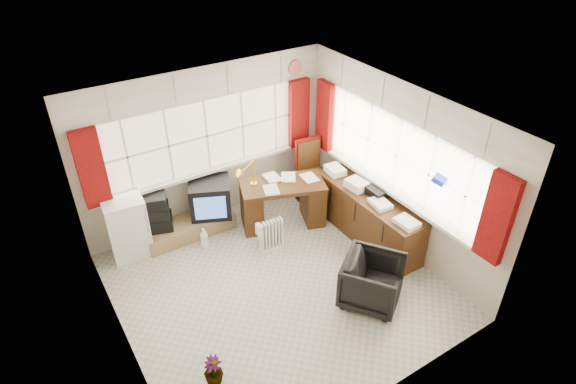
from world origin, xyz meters
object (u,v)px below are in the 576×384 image
Objects in this scene: desk at (283,201)px; mini_fridge at (127,225)px; task_chair at (310,169)px; tv_bench at (189,227)px; office_chair at (372,281)px; radiator at (271,238)px; desk_lamp at (253,167)px; credenza at (367,216)px; crt_tv at (210,198)px.

mini_fridge is at bearing 165.00° from desk.
task_chair is at bearing 24.30° from desk.
tv_bench is (-1.39, 0.53, -0.29)m from desk.
task_chair is 0.80× the size of tv_bench.
office_chair is 1.68m from radiator.
mini_fridge reaches higher than radiator.
task_chair is (1.15, 0.12, -0.46)m from desk_lamp.
mini_fridge is at bearing 168.48° from desk_lamp.
desk_lamp is 2.02m from mini_fridge.
desk_lamp is 0.60× the size of office_chair.
mini_fridge is (-1.89, 0.39, -0.58)m from desk_lamp.
credenza is 2.75m from tv_bench.
desk_lamp is at bearing 65.48° from office_chair.
tv_bench is at bearing 83.66° from office_chair.
radiator is 0.68× the size of crt_tv.
task_chair is 1.50× the size of office_chair.
desk_lamp is at bearing 136.36° from credenza.
crt_tv is at bearing 114.62° from radiator.
desk_lamp is 1.11m from radiator.
radiator is at bearing -135.62° from desk.
credenza reaches higher than tv_bench.
tv_bench is at bearing 159.10° from desk.
task_chair is 1.76m from crt_tv.
office_chair is at bearing -68.10° from crt_tv.
radiator is (-0.51, -0.50, -0.19)m from desk.
desk_lamp is (-0.38, 0.22, 0.64)m from desk.
tv_bench is at bearing -5.13° from mini_fridge.
crt_tv is (-1.75, 0.19, -0.06)m from task_chair.
office_chair is 1.36m from credenza.
credenza is (0.83, 1.08, 0.05)m from office_chair.
task_chair reaches higher than credenza.
mini_fridge reaches higher than desk.
desk is at bearing 44.38° from radiator.
mini_fridge is (-2.34, 2.68, 0.13)m from office_chair.
desk_lamp is 0.22× the size of credenza.
crt_tv is (-0.99, 0.54, 0.12)m from desk.
crt_tv is (-0.60, 0.32, -0.52)m from desk_lamp.
crt_tv reaches higher than office_chair.
desk_lamp is 0.40× the size of task_chair.
desk_lamp is 0.86m from crt_tv.
task_chair is at bearing -6.30° from crt_tv.
crt_tv is (-1.88, 1.53, 0.14)m from credenza.
desk is at bearing -155.70° from task_chair.
office_chair is (-0.70, -2.42, -0.25)m from task_chair.
radiator is 0.27× the size of credenza.
task_chair is 2.06× the size of radiator.
desk is 0.74m from radiator.
credenza is at bearing 17.05° from office_chair.
task_chair reaches higher than crt_tv.
office_chair is 0.79× the size of mini_fridge.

